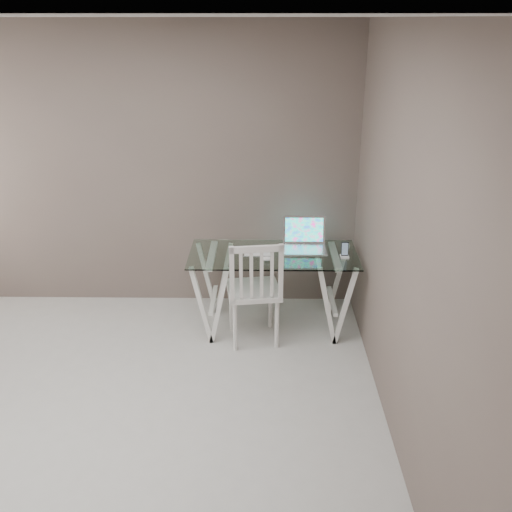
% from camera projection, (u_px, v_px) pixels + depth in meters
% --- Properties ---
extents(room, '(4.50, 4.52, 2.71)m').
position_uv_depth(room, '(57.00, 205.00, 3.21)').
color(room, '#AEACA7').
rests_on(room, ground).
extents(desk, '(1.50, 0.70, 0.75)m').
position_uv_depth(desk, '(273.00, 290.00, 5.23)').
color(desk, silver).
rests_on(desk, ground).
extents(chair, '(0.51, 0.51, 0.99)m').
position_uv_depth(chair, '(255.00, 288.00, 4.91)').
color(chair, silver).
rests_on(chair, ground).
extents(laptop, '(0.39, 0.33, 0.27)m').
position_uv_depth(laptop, '(305.00, 241.00, 5.20)').
color(laptop, silver).
rests_on(laptop, desk).
extents(keyboard, '(0.26, 0.11, 0.01)m').
position_uv_depth(keyboard, '(258.00, 254.00, 5.07)').
color(keyboard, silver).
rests_on(keyboard, desk).
extents(mouse, '(0.12, 0.07, 0.04)m').
position_uv_depth(mouse, '(267.00, 259.00, 4.94)').
color(mouse, silver).
rests_on(mouse, desk).
extents(phone_dock, '(0.08, 0.08, 0.14)m').
position_uv_depth(phone_dock, '(345.00, 253.00, 5.00)').
color(phone_dock, white).
rests_on(phone_dock, desk).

